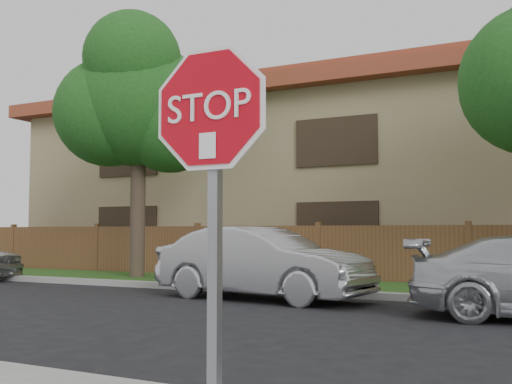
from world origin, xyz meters
The scene contains 7 objects.
far_curb centered at (0.00, 8.15, 0.07)m, with size 70.00×0.30×0.15m, color gray.
grass_strip centered at (0.00, 9.80, 0.06)m, with size 70.00×3.00×0.12m, color #1E4714.
fence centered at (0.00, 11.40, 0.80)m, with size 70.00×0.12×1.60m, color brown.
apartment_building centered at (0.00, 17.00, 3.53)m, with size 35.20×9.20×7.20m.
tree_left centered at (-8.98, 9.57, 5.22)m, with size 4.80×3.90×7.78m.
stop_sign centered at (0.17, -1.48, 1.83)m, with size 1.01×0.13×2.55m.
sedan_left centered at (-3.62, 6.99, 0.77)m, with size 1.63×4.66×1.54m, color #A6A7AA.
Camera 1 is at (1.94, -4.45, 1.44)m, focal length 42.00 mm.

